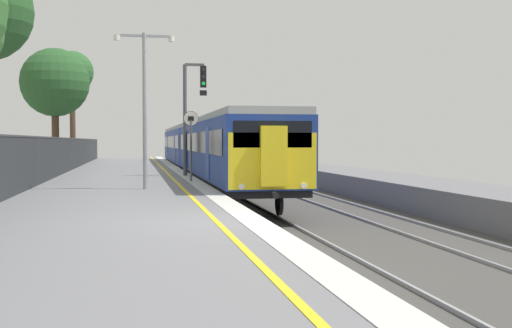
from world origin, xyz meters
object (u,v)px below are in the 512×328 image
at_px(commuter_train_at_platform, 203,147).
at_px(signal_gantry, 191,106).
at_px(background_tree_back, 55,85).
at_px(platform_lamp_mid, 145,96).
at_px(background_tree_centre, 73,75).
at_px(speed_limit_sign, 191,137).

height_order(commuter_train_at_platform, signal_gantry, signal_gantry).
xyz_separation_m(commuter_train_at_platform, background_tree_back, (-8.58, 0.54, 3.62)).
xyz_separation_m(commuter_train_at_platform, platform_lamp_mid, (-3.71, -16.69, 1.85)).
bearing_deg(background_tree_centre, speed_limit_sign, -74.21).
distance_m(signal_gantry, background_tree_back, 11.71).
xyz_separation_m(signal_gantry, background_tree_centre, (-7.04, 19.26, 3.26)).
bearing_deg(background_tree_centre, platform_lamp_mid, -80.02).
bearing_deg(commuter_train_at_platform, signal_gantry, -99.74).
relative_size(signal_gantry, speed_limit_sign, 1.86).
relative_size(commuter_train_at_platform, speed_limit_sign, 14.34).
bearing_deg(platform_lamp_mid, signal_gantry, 74.55).
xyz_separation_m(signal_gantry, platform_lamp_mid, (-2.23, -8.07, -0.14)).
distance_m(signal_gantry, speed_limit_sign, 4.58).
xyz_separation_m(signal_gantry, background_tree_back, (-7.10, 9.16, 1.63)).
bearing_deg(signal_gantry, commuter_train_at_platform, 80.26).
xyz_separation_m(platform_lamp_mid, background_tree_centre, (-4.81, 27.33, 3.39)).
relative_size(signal_gantry, platform_lamp_mid, 1.00).
bearing_deg(commuter_train_at_platform, background_tree_centre, 128.68).
height_order(signal_gantry, background_tree_centre, background_tree_centre).
xyz_separation_m(commuter_train_at_platform, speed_limit_sign, (-1.85, -12.95, 0.52)).
bearing_deg(background_tree_centre, signal_gantry, -69.93).
bearing_deg(platform_lamp_mid, background_tree_back, 105.79).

